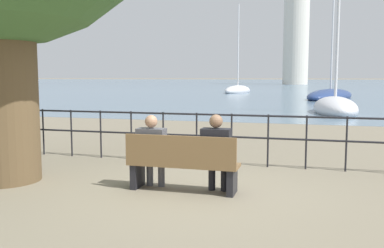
{
  "coord_description": "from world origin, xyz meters",
  "views": [
    {
      "loc": [
        1.92,
        -6.3,
        1.78
      ],
      "look_at": [
        0.0,
        0.5,
        1.0
      ],
      "focal_mm": 40.0,
      "sensor_mm": 36.0,
      "label": 1
    }
  ],
  "objects": [
    {
      "name": "harbor_water",
      "position": [
        0.0,
        160.27,
        0.0
      ],
      "size": [
        600.0,
        300.0,
        0.01
      ],
      "color": "slate",
      "rests_on": "ground_plane"
    },
    {
      "name": "seated_person_right",
      "position": [
        0.52,
        0.01,
        0.67
      ],
      "size": [
        0.44,
        0.35,
        1.22
      ],
      "color": "black",
      "rests_on": "ground_plane"
    },
    {
      "name": "promenade_railing",
      "position": [
        -0.0,
        2.15,
        0.69
      ],
      "size": [
        13.93,
        0.04,
        1.05
      ],
      "color": "black",
      "rests_on": "ground_plane"
    },
    {
      "name": "sailboat_2",
      "position": [
        3.31,
        30.22,
        0.27
      ],
      "size": [
        5.17,
        8.94,
        10.53
      ],
      "rotation": [
        0.0,
        0.0,
        -0.32
      ],
      "color": "navy",
      "rests_on": "ground_plane"
    },
    {
      "name": "sailboat_3",
      "position": [
        -6.18,
        41.3,
        0.31
      ],
      "size": [
        3.09,
        6.24,
        10.12
      ],
      "rotation": [
        0.0,
        0.0,
        -0.22
      ],
      "color": "silver",
      "rests_on": "ground_plane"
    },
    {
      "name": "harbor_lighthouse",
      "position": [
        -2.25,
        99.27,
        12.29
      ],
      "size": [
        5.92,
        5.92,
        26.43
      ],
      "color": "silver",
      "rests_on": "ground_plane"
    },
    {
      "name": "ground_plane",
      "position": [
        0.0,
        0.0,
        0.0
      ],
      "size": [
        1000.0,
        1000.0,
        0.0
      ],
      "primitive_type": "plane",
      "color": "#7A705B"
    },
    {
      "name": "sailboat_4",
      "position": [
        3.01,
        15.92,
        0.27
      ],
      "size": [
        2.5,
        5.44,
        7.13
      ],
      "rotation": [
        0.0,
        0.0,
        0.1
      ],
      "color": "silver",
      "rests_on": "ground_plane"
    },
    {
      "name": "park_bench",
      "position": [
        0.0,
        -0.06,
        0.43
      ],
      "size": [
        1.75,
        0.45,
        0.9
      ],
      "color": "brown",
      "rests_on": "ground_plane"
    },
    {
      "name": "seated_person_left",
      "position": [
        -0.52,
        0.01,
        0.65
      ],
      "size": [
        0.45,
        0.35,
        1.18
      ],
      "color": "#4C4C51",
      "rests_on": "ground_plane"
    }
  ]
}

